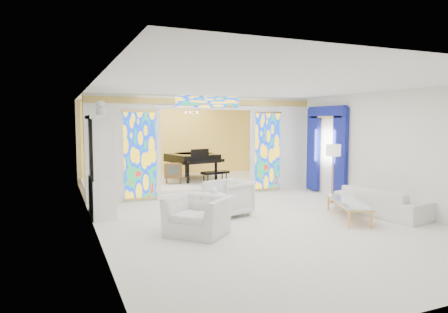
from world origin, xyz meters
name	(u,v)px	position (x,y,z in m)	size (l,w,h in m)	color
floor	(234,208)	(0.00, 0.00, 0.00)	(12.00, 12.00, 0.00)	silver
ceiling	(234,91)	(0.00, 0.00, 3.00)	(7.00, 12.00, 0.02)	white
wall_back	(171,140)	(0.00, 6.00, 1.50)	(7.00, 0.02, 3.00)	white
wall_front	(447,184)	(0.00, -6.00, 1.50)	(7.00, 0.02, 3.00)	white
wall_left	(90,155)	(-3.50, 0.00, 1.50)	(0.02, 12.00, 3.00)	white
wall_right	(344,147)	(3.50, 0.00, 1.50)	(0.02, 12.00, 3.00)	white
partition_wall	(207,141)	(0.00, 2.00, 1.65)	(7.00, 0.22, 3.00)	white
stained_glass_left	(140,155)	(-2.03, 1.89, 1.30)	(0.90, 0.04, 2.40)	gold
stained_glass_right	(267,151)	(2.03, 1.89, 1.30)	(0.90, 0.04, 2.40)	gold
stained_glass_transom	(208,102)	(0.00, 1.89, 2.82)	(2.00, 0.04, 0.34)	gold
alcove_platform	(186,183)	(0.00, 4.10, 0.09)	(6.80, 3.80, 0.18)	silver
gold_curtain_back	(172,141)	(0.00, 5.88, 1.50)	(6.70, 0.10, 2.90)	#EBC051
chandelier	(192,113)	(0.20, 4.00, 2.55)	(0.48, 0.48, 0.30)	gold
blue_drapes	(326,143)	(3.40, 0.70, 1.58)	(0.14, 1.85, 2.65)	navy
china_cabinet	(101,166)	(-3.22, 0.60, 1.17)	(0.56, 1.46, 2.72)	white
armchair_left	(198,216)	(-1.64, -1.88, 0.38)	(1.16, 1.01, 0.75)	silver
armchair_right	(228,198)	(-0.45, -0.65, 0.42)	(0.90, 0.92, 0.84)	white
sofa	(381,202)	(2.95, -2.05, 0.33)	(2.23, 0.87, 0.65)	silver
side_table	(214,204)	(-1.07, -1.25, 0.43)	(0.62, 0.62, 0.66)	white
vase	(213,189)	(-1.07, -1.25, 0.77)	(0.20, 0.20, 0.21)	silver
coffee_table	(348,202)	(1.97, -2.02, 0.38)	(1.28, 1.93, 0.42)	silver
floor_lamp	(333,153)	(2.80, -0.40, 1.38)	(0.43, 0.43, 1.61)	gold
grand_piano	(194,158)	(0.38, 4.31, 0.94)	(1.96, 3.02, 1.12)	black
tv_console	(173,170)	(-0.61, 3.54, 0.62)	(0.67, 0.56, 0.67)	brown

